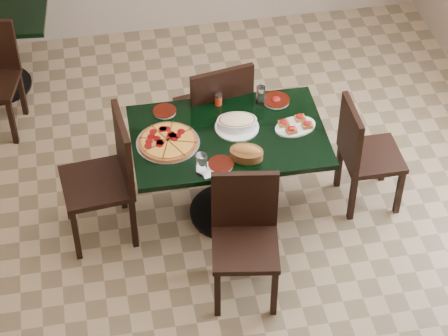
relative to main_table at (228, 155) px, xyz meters
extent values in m
plane|color=#8D7251|center=(-0.24, -0.32, -0.57)|extent=(5.50, 5.50, 0.00)
cube|color=black|center=(0.00, 0.00, 0.16)|extent=(1.31, 0.85, 0.04)
cylinder|color=black|center=(0.00, 0.00, -0.21)|extent=(0.11, 0.11, 0.71)
cylinder|color=black|center=(0.00, 0.00, -0.55)|extent=(0.56, 0.56, 0.03)
cylinder|color=black|center=(-1.63, 1.82, -0.55)|extent=(0.54, 0.54, 0.03)
cube|color=black|center=(-0.01, 0.60, -0.10)|extent=(0.54, 0.54, 0.04)
cube|color=black|center=(0.03, 0.39, 0.17)|extent=(0.46, 0.13, 0.49)
cube|color=black|center=(0.15, 0.83, -0.34)|extent=(0.05, 0.05, 0.45)
cube|color=black|center=(0.22, 0.44, -0.34)|extent=(0.05, 0.05, 0.45)
cube|color=black|center=(-0.24, 0.76, -0.34)|extent=(0.05, 0.05, 0.45)
cube|color=black|center=(-0.17, 0.36, -0.34)|extent=(0.05, 0.05, 0.45)
cube|color=black|center=(-0.03, -0.73, -0.14)|extent=(0.48, 0.48, 0.04)
cube|color=black|center=(0.00, -0.54, 0.11)|extent=(0.42, 0.11, 0.45)
cube|color=black|center=(-0.24, -0.88, -0.36)|extent=(0.05, 0.05, 0.41)
cube|color=black|center=(-0.18, -0.53, -0.36)|extent=(0.05, 0.05, 0.41)
cube|color=black|center=(0.12, -0.94, -0.36)|extent=(0.05, 0.05, 0.41)
cube|color=black|center=(0.18, -0.58, -0.36)|extent=(0.05, 0.05, 0.41)
cube|color=black|center=(1.02, -0.04, -0.15)|extent=(0.41, 0.41, 0.04)
cube|color=black|center=(0.84, -0.04, 0.08)|extent=(0.04, 0.41, 0.43)
cube|color=black|center=(1.20, -0.21, -0.37)|extent=(0.04, 0.04, 0.39)
cube|color=black|center=(0.85, -0.21, -0.37)|extent=(0.04, 0.04, 0.39)
cube|color=black|center=(1.20, 0.14, -0.37)|extent=(0.04, 0.04, 0.39)
cube|color=black|center=(0.85, 0.14, -0.37)|extent=(0.04, 0.04, 0.39)
cube|color=black|center=(-0.91, -0.01, -0.10)|extent=(0.50, 0.50, 0.04)
cube|color=black|center=(-0.70, 0.01, 0.16)|extent=(0.09, 0.46, 0.49)
cube|color=black|center=(-1.12, 0.16, -0.34)|extent=(0.04, 0.04, 0.45)
cube|color=black|center=(-0.73, 0.20, -0.34)|extent=(0.04, 0.04, 0.45)
cube|color=black|center=(-1.09, -0.23, -0.34)|extent=(0.04, 0.04, 0.45)
cube|color=black|center=(-0.69, -0.19, -0.34)|extent=(0.04, 0.04, 0.45)
cube|color=black|center=(-1.50, 1.06, -0.36)|extent=(0.05, 0.05, 0.41)
cube|color=black|center=(-1.42, 1.41, -0.36)|extent=(0.05, 0.05, 0.41)
cylinder|color=silver|center=(-0.41, -0.02, 0.19)|extent=(0.42, 0.42, 0.01)
cylinder|color=brown|center=(-0.41, -0.02, 0.20)|extent=(0.39, 0.39, 0.02)
cylinder|color=gold|center=(-0.41, -0.02, 0.21)|extent=(0.35, 0.35, 0.01)
cylinder|color=silver|center=(0.07, 0.06, 0.19)|extent=(0.30, 0.30, 0.01)
ellipsoid|color=beige|center=(0.07, 0.06, 0.25)|extent=(0.25, 0.18, 0.04)
ellipsoid|color=#A55D2D|center=(0.07, -0.24, 0.24)|extent=(0.21, 0.15, 0.08)
cylinder|color=silver|center=(-0.10, -0.29, 0.19)|extent=(0.16, 0.16, 0.01)
cylinder|color=#310803|center=(-0.10, -0.29, 0.19)|extent=(0.17, 0.17, 0.00)
cylinder|color=silver|center=(0.39, 0.29, 0.19)|extent=(0.19, 0.19, 0.01)
cylinder|color=#310803|center=(0.39, 0.29, 0.19)|extent=(0.19, 0.19, 0.00)
ellipsoid|color=#A30810|center=(0.39, 0.29, 0.20)|extent=(0.06, 0.06, 0.03)
cylinder|color=silver|center=(-0.39, 0.31, 0.19)|extent=(0.16, 0.16, 0.01)
cylinder|color=#310803|center=(-0.39, 0.31, 0.19)|extent=(0.16, 0.16, 0.00)
cube|color=white|center=(-0.17, -0.31, 0.18)|extent=(0.17, 0.17, 0.00)
cube|color=silver|center=(-0.15, -0.31, 0.19)|extent=(0.04, 0.13, 0.00)
cylinder|color=white|center=(0.28, 0.29, 0.25)|extent=(0.06, 0.06, 0.13)
cylinder|color=white|center=(-0.24, -0.33, 0.26)|extent=(0.07, 0.07, 0.15)
cylinder|color=#AE3312|center=(-0.01, 0.33, 0.22)|extent=(0.05, 0.05, 0.08)
cylinder|color=silver|center=(-0.01, 0.33, 0.26)|extent=(0.05, 0.05, 0.01)
camera|label=1|loc=(-0.83, -4.32, 3.98)|focal=70.00mm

